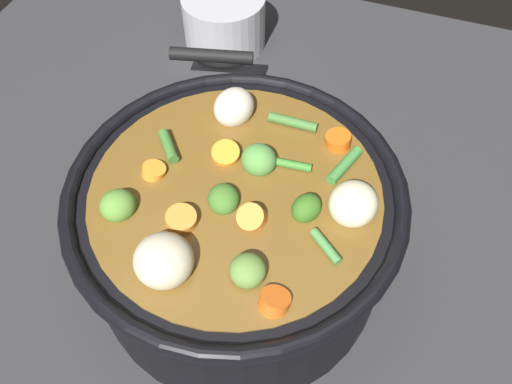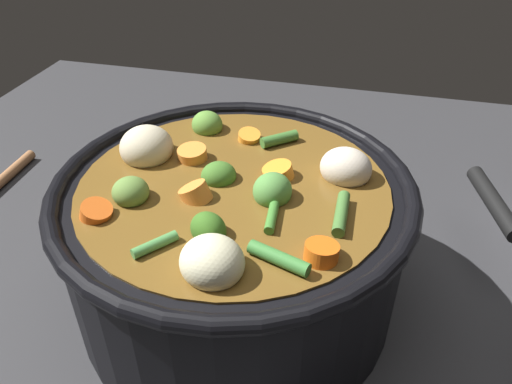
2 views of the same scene
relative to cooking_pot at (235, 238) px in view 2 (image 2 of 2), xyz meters
name	(u,v)px [view 2 (image 2 of 2)]	position (x,y,z in m)	size (l,w,h in m)	color
ground_plane	(237,294)	(0.00, 0.00, -0.08)	(1.10, 1.10, 0.00)	#2D2D30
cooking_pot	(235,238)	(0.00, 0.00, 0.00)	(0.32, 0.32, 0.17)	black
wooden_spoon	(34,195)	(-0.30, 0.10, -0.07)	(0.14, 0.18, 0.02)	#98643D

